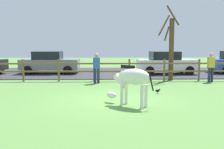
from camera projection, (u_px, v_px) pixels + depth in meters
The scene contains 10 objects.
ground_plane at pixel (113, 100), 10.23m from camera, with size 60.00×60.00×0.00m, color #5B8C42.
parking_asphalt at pixel (109, 73), 19.46m from camera, with size 28.00×7.40×0.05m, color #38383D.
paddock_fence at pixel (94, 69), 15.09m from camera, with size 20.24×0.11×1.27m.
bare_tree at pixel (171, 47), 15.39m from camera, with size 1.15×1.23×4.29m.
zebra at pixel (132, 79), 9.09m from camera, with size 1.63×1.35×1.41m.
crow_on_grass at pixel (158, 91), 11.45m from camera, with size 0.22×0.10×0.20m.
parked_car_white at pixel (166, 62), 18.34m from camera, with size 4.07×2.03×1.56m.
parked_car_grey at pixel (50, 62), 18.60m from camera, with size 4.02×1.91×1.56m.
visitor_left_of_tree at pixel (97, 67), 14.27m from camera, with size 0.36×0.22×1.64m.
visitor_right_of_tree at pixel (211, 66), 14.76m from camera, with size 0.39×0.28×1.64m.
Camera 1 is at (-0.25, -10.04, 2.16)m, focal length 42.48 mm.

